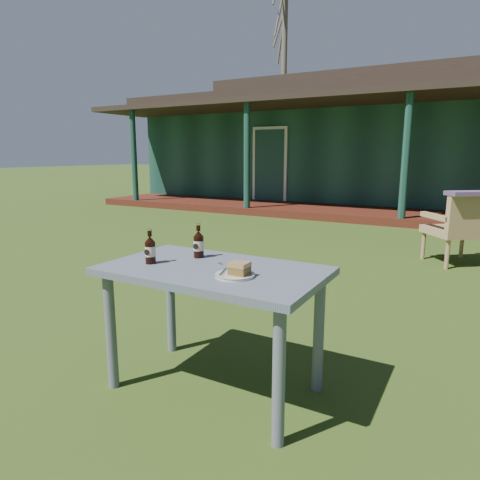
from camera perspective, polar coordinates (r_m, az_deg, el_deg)
The scene contains 12 objects.
ground at distance 3.93m, azimuth 9.42°, elevation -8.49°, with size 80.00×80.00×0.00m, color #334916.
pavilion at distance 12.94m, azimuth 24.37°, elevation 11.64°, with size 15.80×8.30×3.45m.
tree_left at distance 23.26m, azimuth 5.88°, elevation 21.04°, with size 0.28×0.28×10.50m, color brown.
cafe_table at distance 2.36m, azimuth -3.58°, elevation -6.05°, with size 1.20×0.70×0.72m.
plate at distance 2.16m, azimuth -0.68°, elevation -4.67°, with size 0.20×0.20×0.01m.
cake_slice at distance 2.14m, azimuth -0.06°, elevation -3.77°, with size 0.09×0.09×0.06m.
fork at distance 2.18m, azimuth -2.30°, elevation -4.30°, with size 0.01×0.14×0.00m, color silver.
cola_bottle_near at distance 2.55m, azimuth -5.54°, elevation -0.52°, with size 0.06×0.06×0.21m.
cola_bottle_far at distance 2.45m, azimuth -11.88°, elevation -1.27°, with size 0.06×0.06×0.20m.
bottle_cap at distance 2.40m, azimuth -2.72°, elevation -3.18°, with size 0.03×0.03×0.01m, color silver.
armchair_left at distance 5.78m, azimuth 27.48°, elevation 1.73°, with size 0.87×0.86×0.86m.
floral_throw at distance 5.60m, azimuth 28.88°, elevation 5.48°, with size 0.65×0.22×0.05m, color #584065.
Camera 1 is at (1.23, -3.49, 1.33)m, focal length 32.00 mm.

